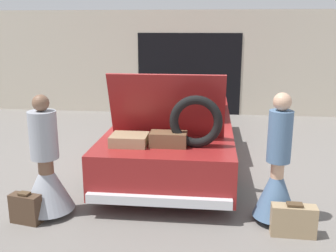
{
  "coord_description": "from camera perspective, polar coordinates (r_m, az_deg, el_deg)",
  "views": [
    {
      "loc": [
        0.62,
        -6.87,
        2.39
      ],
      "look_at": [
        0.0,
        -1.31,
        0.96
      ],
      "focal_mm": 42.0,
      "sensor_mm": 36.0,
      "label": 1
    }
  ],
  "objects": [
    {
      "name": "garage_wall_back",
      "position": [
        10.87,
        3.1,
        9.08
      ],
      "size": [
        12.0,
        0.14,
        2.8
      ],
      "color": "beige",
      "rests_on": "ground_plane"
    },
    {
      "name": "suitcase_beside_left_person",
      "position": [
        5.28,
        -19.95,
        -11.2
      ],
      "size": [
        0.41,
        0.24,
        0.4
      ],
      "color": "#473323",
      "rests_on": "ground_plane"
    },
    {
      "name": "ground_plane",
      "position": [
        7.3,
        1.14,
        -4.75
      ],
      "size": [
        40.0,
        40.0,
        0.0
      ],
      "primitive_type": "plane",
      "color": "slate"
    },
    {
      "name": "car",
      "position": [
        7.13,
        1.18,
        -0.32
      ],
      "size": [
        1.97,
        4.85,
        1.76
      ],
      "color": "maroon",
      "rests_on": "ground_plane"
    },
    {
      "name": "suitcase_beside_right_person",
      "position": [
        4.92,
        17.74,
        -12.92
      ],
      "size": [
        0.52,
        0.2,
        0.4
      ],
      "color": "#9E8460",
      "rests_on": "ground_plane"
    },
    {
      "name": "person_left",
      "position": [
        5.28,
        -17.23,
        -6.62
      ],
      "size": [
        0.66,
        0.66,
        1.58
      ],
      "rotation": [
        0.0,
        0.0,
        -1.6
      ],
      "color": "brown",
      "rests_on": "ground_plane"
    },
    {
      "name": "person_right",
      "position": [
        5.02,
        15.51,
        -7.2
      ],
      "size": [
        0.54,
        0.54,
        1.64
      ],
      "rotation": [
        0.0,
        0.0,
        1.55
      ],
      "color": "tan",
      "rests_on": "ground_plane"
    }
  ]
}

